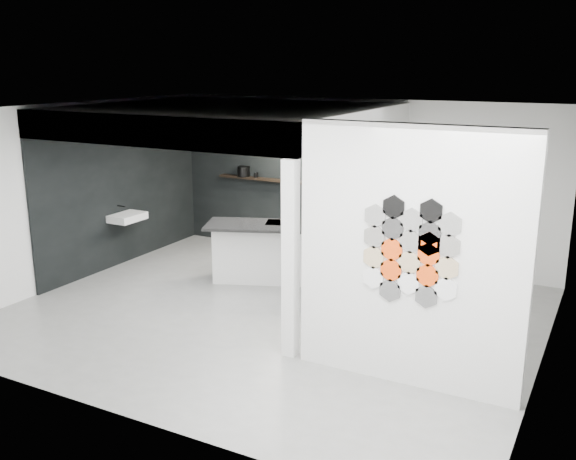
# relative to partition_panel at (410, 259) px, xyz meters

# --- Properties ---
(floor) EXTENTS (7.00, 6.00, 0.01)m
(floor) POSITION_rel_partition_panel_xyz_m (-2.23, 1.00, -1.40)
(floor) COLOR slate
(partition_panel) EXTENTS (2.45, 0.15, 2.80)m
(partition_panel) POSITION_rel_partition_panel_xyz_m (0.00, 0.00, 0.00)
(partition_panel) COLOR silver
(partition_panel) RESTS_ON floor
(bay_clad_back) EXTENTS (4.40, 0.04, 2.35)m
(bay_clad_back) POSITION_rel_partition_panel_xyz_m (-3.52, 3.97, -0.22)
(bay_clad_back) COLOR black
(bay_clad_back) RESTS_ON floor
(bay_clad_left) EXTENTS (0.04, 4.00, 2.35)m
(bay_clad_left) POSITION_rel_partition_panel_xyz_m (-5.70, 2.00, -0.22)
(bay_clad_left) COLOR black
(bay_clad_left) RESTS_ON floor
(bulkhead) EXTENTS (4.40, 4.00, 0.40)m
(bulkhead) POSITION_rel_partition_panel_xyz_m (-3.52, 2.00, 1.15)
(bulkhead) COLOR silver
(bulkhead) RESTS_ON corner_column
(corner_column) EXTENTS (0.16, 0.16, 2.35)m
(corner_column) POSITION_rel_partition_panel_xyz_m (-1.41, 0.00, -0.22)
(corner_column) COLOR silver
(corner_column) RESTS_ON floor
(fascia_beam) EXTENTS (4.40, 0.16, 0.40)m
(fascia_beam) POSITION_rel_partition_panel_xyz_m (-3.52, 0.08, 1.15)
(fascia_beam) COLOR silver
(fascia_beam) RESTS_ON corner_column
(wall_basin) EXTENTS (0.40, 0.60, 0.12)m
(wall_basin) POSITION_rel_partition_panel_xyz_m (-5.46, 1.80, -0.55)
(wall_basin) COLOR silver
(wall_basin) RESTS_ON bay_clad_left
(display_shelf) EXTENTS (3.00, 0.15, 0.04)m
(display_shelf) POSITION_rel_partition_panel_xyz_m (-3.43, 3.87, -0.10)
(display_shelf) COLOR black
(display_shelf) RESTS_ON bay_clad_back
(kitchen_island) EXTENTS (1.95, 1.40, 1.44)m
(kitchen_island) POSITION_rel_partition_panel_xyz_m (-3.02, 2.21, -0.91)
(kitchen_island) COLOR silver
(kitchen_island) RESTS_ON floor
(stockpot) EXTENTS (0.30, 0.30, 0.19)m
(stockpot) POSITION_rel_partition_panel_xyz_m (-4.42, 3.87, 0.01)
(stockpot) COLOR black
(stockpot) RESTS_ON display_shelf
(kettle) EXTENTS (0.23, 0.23, 0.16)m
(kettle) POSITION_rel_partition_panel_xyz_m (-2.51, 3.87, -0.00)
(kettle) COLOR black
(kettle) RESTS_ON display_shelf
(glass_bowl) EXTENTS (0.18, 0.18, 0.11)m
(glass_bowl) POSITION_rel_partition_panel_xyz_m (-2.08, 3.87, -0.03)
(glass_bowl) COLOR gray
(glass_bowl) RESTS_ON display_shelf
(glass_vase) EXTENTS (0.11, 0.11, 0.15)m
(glass_vase) POSITION_rel_partition_panel_xyz_m (-2.08, 3.87, -0.01)
(glass_vase) COLOR gray
(glass_vase) RESTS_ON display_shelf
(bottle_dark) EXTENTS (0.07, 0.07, 0.15)m
(bottle_dark) POSITION_rel_partition_panel_xyz_m (-3.47, 3.87, -0.01)
(bottle_dark) COLOR black
(bottle_dark) RESTS_ON display_shelf
(utensil_cup) EXTENTS (0.09, 0.09, 0.09)m
(utensil_cup) POSITION_rel_partition_panel_xyz_m (-4.15, 3.87, -0.04)
(utensil_cup) COLOR black
(utensil_cup) RESTS_ON display_shelf
(hex_tile_cluster) EXTENTS (1.04, 0.02, 1.16)m
(hex_tile_cluster) POSITION_rel_partition_panel_xyz_m (0.03, -0.09, 0.10)
(hex_tile_cluster) COLOR white
(hex_tile_cluster) RESTS_ON partition_panel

